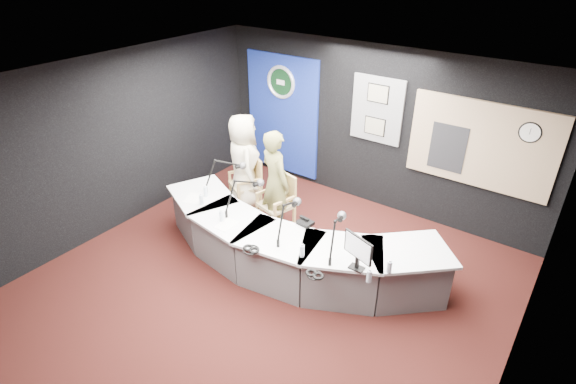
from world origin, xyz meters
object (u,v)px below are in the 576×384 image
Objects in this scene: armchair_right at (276,203)px; broadcast_desk at (286,246)px; person_woman at (275,182)px; armchair_left at (245,182)px; person_man at (244,163)px.

broadcast_desk is at bearing -30.03° from armchair_right.
armchair_right is at bearing 135.60° from broadcast_desk.
person_woman reaches higher than broadcast_desk.
broadcast_desk is 1.84m from armchair_left.
broadcast_desk is 1.90m from person_man.
person_woman is (0.84, -0.22, -0.00)m from person_man.
broadcast_desk is 4.69× the size of armchair_right.
armchair_left is 0.94m from person_woman.
person_woman is (0.00, 0.00, 0.39)m from armchair_right.
armchair_right is (0.84, -0.22, -0.03)m from armchair_left.
person_man reaches higher than broadcast_desk.
armchair_right is 0.55× the size of person_woman.
armchair_left reaches higher than armchair_right.
person_man is at bearing 149.17° from broadcast_desk.
person_man is at bearing 0.00° from armchair_left.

